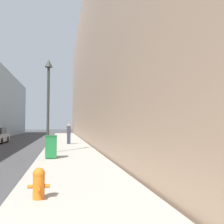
% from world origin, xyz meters
% --- Properties ---
extents(sidewalk_right, '(3.60, 60.00, 0.15)m').
position_xyz_m(sidewalk_right, '(5.04, 18.00, 0.08)').
color(sidewalk_right, '#ADA89E').
rests_on(sidewalk_right, ground).
extents(building_right_stone, '(12.00, 60.00, 17.98)m').
position_xyz_m(building_right_stone, '(12.94, 26.00, 8.99)').
color(building_right_stone, '#9E7F66').
rests_on(building_right_stone, ground).
extents(fire_hydrant, '(0.51, 0.40, 0.73)m').
position_xyz_m(fire_hydrant, '(3.99, 1.44, 0.54)').
color(fire_hydrant, orange).
rests_on(fire_hydrant, sidewalk_right).
extents(trash_bin, '(0.58, 0.66, 1.19)m').
position_xyz_m(trash_bin, '(3.97, 8.71, 0.76)').
color(trash_bin, '#1E7538').
rests_on(trash_bin, sidewalk_right).
extents(lamppost, '(0.48, 0.48, 5.84)m').
position_xyz_m(lamppost, '(3.65, 11.22, 3.81)').
color(lamppost, '#2D332D').
rests_on(lamppost, sidewalk_right).
extents(pedestrian_on_sidewalk, '(0.37, 0.24, 1.83)m').
position_xyz_m(pedestrian_on_sidewalk, '(5.12, 18.34, 1.07)').
color(pedestrian_on_sidewalk, '#2D3347').
rests_on(pedestrian_on_sidewalk, sidewalk_right).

